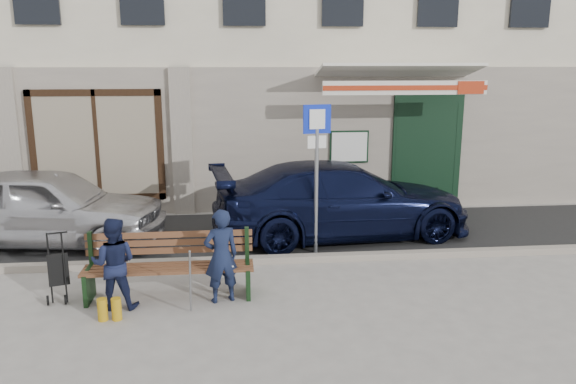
{
  "coord_description": "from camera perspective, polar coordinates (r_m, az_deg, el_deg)",
  "views": [
    {
      "loc": [
        -0.31,
        -7.43,
        3.31
      ],
      "look_at": [
        0.59,
        1.6,
        1.2
      ],
      "focal_mm": 35.0,
      "sensor_mm": 36.0,
      "label": 1
    }
  ],
  "objects": [
    {
      "name": "ground",
      "position": [
        8.14,
        -3.09,
        -10.92
      ],
      "size": [
        80.0,
        80.0,
        0.0
      ],
      "primitive_type": "plane",
      "color": "#9E9991",
      "rests_on": "ground"
    },
    {
      "name": "asphalt_lane",
      "position": [
        11.04,
        -3.85,
        -4.36
      ],
      "size": [
        60.0,
        3.2,
        0.01
      ],
      "primitive_type": "cube",
      "color": "#282828",
      "rests_on": "ground"
    },
    {
      "name": "curb",
      "position": [
        9.51,
        -3.52,
        -6.93
      ],
      "size": [
        60.0,
        0.18,
        0.12
      ],
      "primitive_type": "cube",
      "color": "#9E9384",
      "rests_on": "ground"
    },
    {
      "name": "car_silver",
      "position": [
        11.2,
        -23.22,
        -1.36
      ],
      "size": [
        4.43,
        2.28,
        1.44
      ],
      "primitive_type": "imported",
      "rotation": [
        0.0,
        0.0,
        1.43
      ],
      "color": "silver",
      "rests_on": "ground"
    },
    {
      "name": "car_navy",
      "position": [
        10.85,
        5.49,
        -0.77
      ],
      "size": [
        5.18,
        2.6,
        1.44
      ],
      "primitive_type": "imported",
      "rotation": [
        0.0,
        0.0,
        1.69
      ],
      "color": "black",
      "rests_on": "ground"
    },
    {
      "name": "parking_sign",
      "position": [
        9.58,
        2.93,
        3.69
      ],
      "size": [
        0.48,
        0.12,
        2.61
      ],
      "rotation": [
        0.0,
        0.0,
        0.18
      ],
      "color": "gray",
      "rests_on": "ground"
    },
    {
      "name": "bench",
      "position": [
        8.24,
        -12.33,
        -7.47
      ],
      "size": [
        2.4,
        1.17,
        0.98
      ],
      "color": "brown",
      "rests_on": "ground"
    },
    {
      "name": "man",
      "position": [
        7.92,
        -6.8,
        -6.46
      ],
      "size": [
        0.56,
        0.45,
        1.34
      ],
      "primitive_type": "imported",
      "rotation": [
        0.0,
        0.0,
        3.44
      ],
      "color": "#141C37",
      "rests_on": "ground"
    },
    {
      "name": "woman",
      "position": [
        8.03,
        -17.28,
        -6.94
      ],
      "size": [
        0.64,
        0.51,
        1.28
      ],
      "primitive_type": "imported",
      "rotation": [
        0.0,
        0.0,
        3.1
      ],
      "color": "#141A38",
      "rests_on": "ground"
    },
    {
      "name": "stroller",
      "position": [
        8.63,
        -22.31,
        -7.45
      ],
      "size": [
        0.34,
        0.44,
        0.96
      ],
      "rotation": [
        0.0,
        0.0,
        0.3
      ],
      "color": "black",
      "rests_on": "ground"
    }
  ]
}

